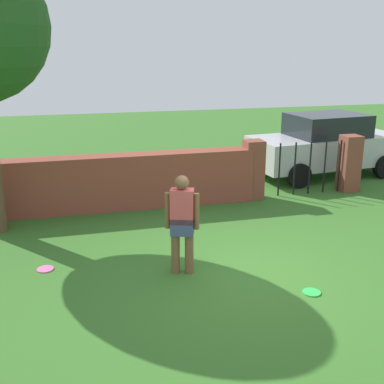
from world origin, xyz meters
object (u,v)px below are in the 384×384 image
frisbee_green (312,292)px  car (326,145)px  frisbee_pink (45,269)px  person (182,220)px

frisbee_green → car: bearing=59.7°
car → frisbee_pink: (-7.42, -4.33, -0.85)m
car → frisbee_pink: bearing=24.0°
frisbee_green → frisbee_pink: bearing=155.2°
person → frisbee_green: 2.23m
person → frisbee_pink: size_ratio=6.00×
frisbee_pink → frisbee_green: same height
car → frisbee_pink: 8.64m
car → frisbee_green: (-3.57, -6.11, -0.85)m
person → car: (5.27, 4.98, -0.04)m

